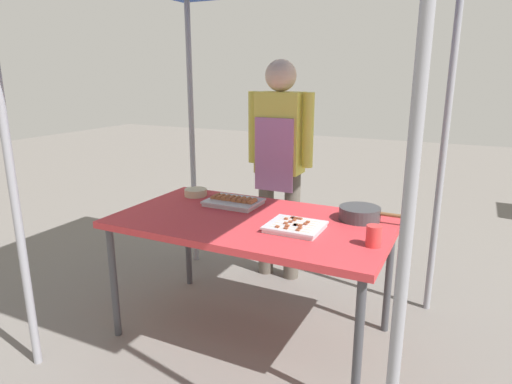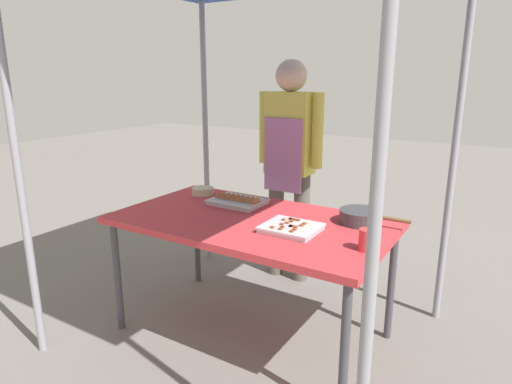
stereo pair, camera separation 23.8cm
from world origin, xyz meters
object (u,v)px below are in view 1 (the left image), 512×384
object	(u,v)px
stall_table	(252,227)
vendor_woman	(280,153)
tray_grilled_sausages	(234,202)
cooking_wok	(360,213)
tray_meat_skewers	(295,227)
drink_cup_near_edge	(374,236)
condiment_bowl	(196,192)

from	to	relation	value
stall_table	vendor_woman	xyz separation A→B (m)	(-0.19, 0.83, 0.30)
stall_table	tray_grilled_sausages	size ratio (longest dim) A/B	4.66
cooking_wok	stall_table	bearing A→B (deg)	-155.83
tray_meat_skewers	cooking_wok	xyz separation A→B (m)	(0.28, 0.32, 0.02)
stall_table	cooking_wok	world-z (taller)	cooking_wok
stall_table	tray_grilled_sausages	distance (m)	0.32
stall_table	drink_cup_near_edge	size ratio (longest dim) A/B	15.03
tray_grilled_sausages	tray_meat_skewers	distance (m)	0.59
stall_table	tray_grilled_sausages	world-z (taller)	tray_grilled_sausages
stall_table	drink_cup_near_edge	distance (m)	0.74
stall_table	tray_meat_skewers	distance (m)	0.31
stall_table	cooking_wok	distance (m)	0.63
condiment_bowl	vendor_woman	bearing A→B (deg)	54.89
tray_grilled_sausages	drink_cup_near_edge	xyz separation A→B (m)	(0.96, -0.32, 0.03)
cooking_wok	vendor_woman	size ratio (longest dim) A/B	0.24
tray_grilled_sausages	condiment_bowl	size ratio (longest dim) A/B	2.22
stall_table	tray_grilled_sausages	bearing A→B (deg)	139.31
tray_grilled_sausages	cooking_wok	xyz separation A→B (m)	(0.81, 0.05, 0.02)
tray_meat_skewers	drink_cup_near_edge	size ratio (longest dim) A/B	2.79
condiment_bowl	vendor_woman	distance (m)	0.72
tray_grilled_sausages	drink_cup_near_edge	size ratio (longest dim) A/B	3.23
tray_grilled_sausages	condiment_bowl	world-z (taller)	tray_grilled_sausages
drink_cup_near_edge	vendor_woman	size ratio (longest dim) A/B	0.06
cooking_wok	vendor_woman	bearing A→B (deg)	142.66
tray_grilled_sausages	cooking_wok	world-z (taller)	cooking_wok
vendor_woman	drink_cup_near_edge	bearing A→B (deg)	133.69
condiment_bowl	tray_grilled_sausages	bearing A→B (deg)	-12.32
tray_grilled_sausages	condiment_bowl	xyz separation A→B (m)	(-0.34, 0.07, 0.00)
stall_table	condiment_bowl	bearing A→B (deg)	154.36
stall_table	cooking_wok	xyz separation A→B (m)	(0.57, 0.26, 0.09)
condiment_bowl	drink_cup_near_edge	size ratio (longest dim) A/B	1.45
stall_table	vendor_woman	size ratio (longest dim) A/B	0.96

